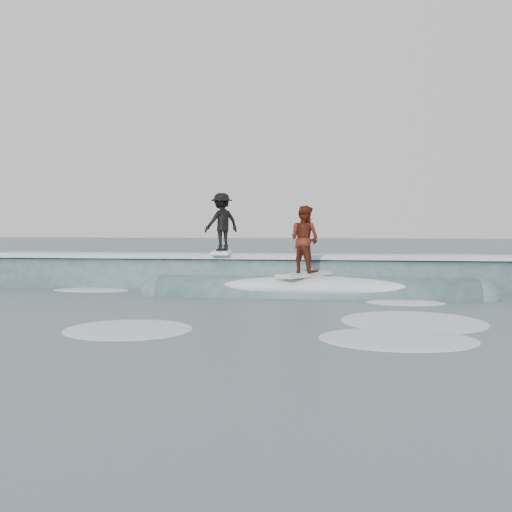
# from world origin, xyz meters

# --- Properties ---
(ground) EXTENTS (160.00, 160.00, 0.00)m
(ground) POSITION_xyz_m (0.00, 0.00, 0.00)
(ground) COLOR #3C5357
(ground) RESTS_ON ground
(breaking_wave) EXTENTS (23.48, 3.82, 2.09)m
(breaking_wave) POSITION_xyz_m (0.33, 3.32, 0.04)
(breaking_wave) COLOR #36535C
(breaking_wave) RESTS_ON ground
(surfer_black) EXTENTS (1.37, 2.04, 1.99)m
(surfer_black) POSITION_xyz_m (-1.26, 3.72, 2.10)
(surfer_black) COLOR white
(surfer_black) RESTS_ON ground
(surfer_red) EXTENTS (1.57, 1.97, 2.00)m
(surfer_red) POSITION_xyz_m (1.54, 1.52, 1.57)
(surfer_red) COLOR silver
(surfer_red) RESTS_ON ground
(whitewater) EXTENTS (12.10, 8.54, 0.10)m
(whitewater) POSITION_xyz_m (1.46, -2.22, 0.00)
(whitewater) COLOR white
(whitewater) RESTS_ON ground
(far_swells) EXTENTS (36.72, 8.65, 0.80)m
(far_swells) POSITION_xyz_m (-2.80, 17.65, 0.00)
(far_swells) COLOR #36535C
(far_swells) RESTS_ON ground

